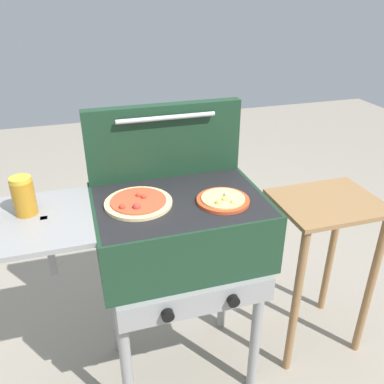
{
  "coord_description": "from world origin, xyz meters",
  "views": [
    {
      "loc": [
        -0.34,
        -1.28,
        1.61
      ],
      "look_at": [
        0.05,
        0.0,
        0.92
      ],
      "focal_mm": 37.78,
      "sensor_mm": 36.0,
      "label": 1
    }
  ],
  "objects_px": {
    "pizza_pepperoni": "(138,203)",
    "grill": "(177,232)",
    "prep_table": "(321,245)",
    "sauce_jar": "(24,196)",
    "pizza_cheese": "(223,200)"
  },
  "relations": [
    {
      "from": "pizza_cheese",
      "to": "pizza_pepperoni",
      "type": "relative_size",
      "value": 0.79
    },
    {
      "from": "pizza_pepperoni",
      "to": "sauce_jar",
      "type": "distance_m",
      "value": 0.39
    },
    {
      "from": "grill",
      "to": "prep_table",
      "type": "distance_m",
      "value": 0.7
    },
    {
      "from": "grill",
      "to": "prep_table",
      "type": "bearing_deg",
      "value": 0.37
    },
    {
      "from": "pizza_pepperoni",
      "to": "prep_table",
      "type": "xyz_separation_m",
      "value": [
        0.81,
        0.0,
        -0.35
      ]
    },
    {
      "from": "sauce_jar",
      "to": "prep_table",
      "type": "xyz_separation_m",
      "value": [
        1.2,
        -0.05,
        -0.41
      ]
    },
    {
      "from": "grill",
      "to": "sauce_jar",
      "type": "xyz_separation_m",
      "value": [
        -0.52,
        0.05,
        0.21
      ]
    },
    {
      "from": "prep_table",
      "to": "pizza_pepperoni",
      "type": "bearing_deg",
      "value": -179.73
    },
    {
      "from": "grill",
      "to": "sauce_jar",
      "type": "height_order",
      "value": "sauce_jar"
    },
    {
      "from": "grill",
      "to": "sauce_jar",
      "type": "distance_m",
      "value": 0.57
    },
    {
      "from": "pizza_pepperoni",
      "to": "prep_table",
      "type": "distance_m",
      "value": 0.89
    },
    {
      "from": "pizza_pepperoni",
      "to": "sauce_jar",
      "type": "height_order",
      "value": "sauce_jar"
    },
    {
      "from": "pizza_pepperoni",
      "to": "sauce_jar",
      "type": "relative_size",
      "value": 1.78
    },
    {
      "from": "pizza_pepperoni",
      "to": "grill",
      "type": "bearing_deg",
      "value": -0.24
    },
    {
      "from": "pizza_pepperoni",
      "to": "prep_table",
      "type": "bearing_deg",
      "value": 0.27
    }
  ]
}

